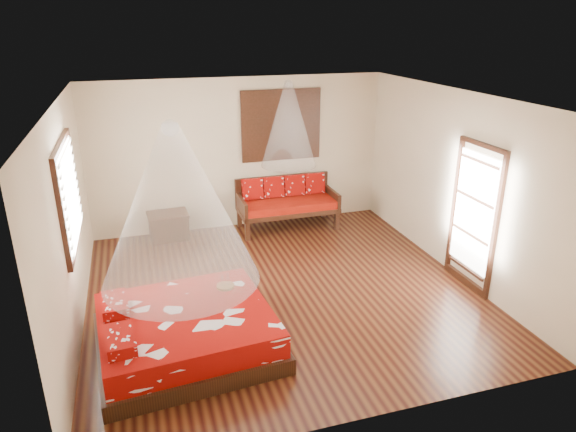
% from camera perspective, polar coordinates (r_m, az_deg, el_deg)
% --- Properties ---
extents(room, '(5.54, 5.54, 2.84)m').
position_cam_1_polar(room, '(7.08, -0.72, 1.70)').
color(room, black).
rests_on(room, ground).
extents(bed, '(2.21, 2.03, 0.64)m').
position_cam_1_polar(bed, '(6.40, -11.33, -12.49)').
color(bed, black).
rests_on(bed, floor).
extents(daybed, '(1.86, 0.82, 0.96)m').
position_cam_1_polar(daybed, '(9.74, -0.17, 1.71)').
color(daybed, black).
rests_on(daybed, floor).
extents(storage_chest, '(0.74, 0.56, 0.49)m').
position_cam_1_polar(storage_chest, '(9.54, -13.13, -1.05)').
color(storage_chest, black).
rests_on(storage_chest, floor).
extents(shutter_panel, '(1.52, 0.06, 1.32)m').
position_cam_1_polar(shutter_panel, '(9.69, -0.76, 10.05)').
color(shutter_panel, black).
rests_on(shutter_panel, wall_back).
extents(window_left, '(0.10, 1.74, 1.34)m').
position_cam_1_polar(window_left, '(6.97, -23.13, 2.26)').
color(window_left, black).
rests_on(window_left, wall_left).
extents(glazed_door, '(0.08, 1.02, 2.16)m').
position_cam_1_polar(glazed_door, '(7.88, 19.92, -0.13)').
color(glazed_door, black).
rests_on(glazed_door, floor).
extents(wine_tray, '(0.23, 0.23, 0.19)m').
position_cam_1_polar(wine_tray, '(6.73, -6.99, -7.48)').
color(wine_tray, brown).
rests_on(wine_tray, bed).
extents(mosquito_net_main, '(1.77, 1.77, 1.80)m').
position_cam_1_polar(mosquito_net_main, '(5.69, -12.29, 1.11)').
color(mosquito_net_main, white).
rests_on(mosquito_net_main, ceiling).
extents(mosquito_net_daybed, '(1.00, 1.00, 1.50)m').
position_cam_1_polar(mosquito_net_daybed, '(9.23, 0.06, 10.13)').
color(mosquito_net_daybed, white).
rests_on(mosquito_net_daybed, ceiling).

